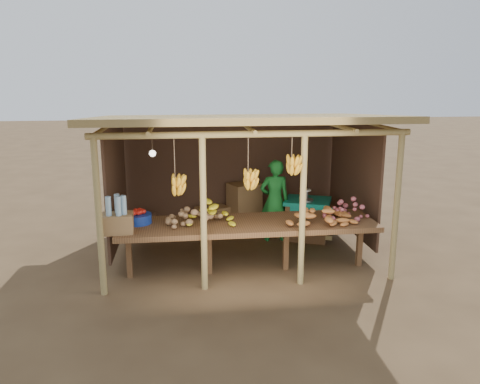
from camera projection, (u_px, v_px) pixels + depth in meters
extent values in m
plane|color=brown|center=(240.00, 250.00, 8.22)|extent=(60.00, 60.00, 0.00)
cylinder|color=#A48D54|center=(99.00, 218.00, 6.26)|extent=(0.09, 0.09, 2.20)
cylinder|color=#A48D54|center=(396.00, 208.00, 6.78)|extent=(0.09, 0.09, 2.20)
cylinder|color=#A48D54|center=(124.00, 175.00, 9.16)|extent=(0.09, 0.09, 2.20)
cylinder|color=#A48D54|center=(331.00, 170.00, 9.68)|extent=(0.09, 0.09, 2.20)
cylinder|color=#A48D54|center=(204.00, 215.00, 6.44)|extent=(0.09, 0.09, 2.20)
cylinder|color=#A48D54|center=(303.00, 211.00, 6.61)|extent=(0.09, 0.09, 2.20)
cylinder|color=#A48D54|center=(254.00, 134.00, 6.27)|extent=(4.40, 0.09, 0.09)
cylinder|color=#A48D54|center=(230.00, 118.00, 9.17)|extent=(4.40, 0.09, 0.09)
cube|color=olive|center=(240.00, 119.00, 7.70)|extent=(4.70, 3.50, 0.28)
cube|color=#4C3223|center=(231.00, 167.00, 9.37)|extent=(4.20, 0.04, 1.98)
cube|color=#4C3223|center=(116.00, 184.00, 7.88)|extent=(0.04, 2.40, 1.98)
cube|color=#4C3223|center=(353.00, 177.00, 8.40)|extent=(0.04, 2.40, 1.98)
cube|color=brown|center=(248.00, 225.00, 7.13)|extent=(3.90, 1.05, 0.08)
cube|color=brown|center=(129.00, 255.00, 7.00)|extent=(0.08, 0.08, 0.72)
cube|color=brown|center=(209.00, 251.00, 7.15)|extent=(0.08, 0.08, 0.72)
cube|color=brown|center=(286.00, 248.00, 7.30)|extent=(0.08, 0.08, 0.72)
cube|color=brown|center=(359.00, 244.00, 7.45)|extent=(0.08, 0.08, 0.72)
cylinder|color=navy|center=(138.00, 219.00, 7.05)|extent=(0.41, 0.41, 0.14)
cube|color=olive|center=(118.00, 223.00, 6.61)|extent=(0.45, 0.36, 0.27)
imported|color=#1B7D2C|center=(275.00, 201.00, 8.58)|extent=(0.56, 0.37, 1.52)
cube|color=brown|center=(307.00, 221.00, 8.78)|extent=(0.92, 0.86, 0.69)
cube|color=#0B806D|center=(308.00, 201.00, 8.69)|extent=(1.03, 0.97, 0.07)
cube|color=olive|center=(244.00, 217.00, 9.35)|extent=(0.71, 0.65, 0.46)
cube|color=olive|center=(244.00, 195.00, 9.25)|extent=(0.71, 0.65, 0.46)
cube|color=olive|center=(213.00, 218.00, 9.28)|extent=(0.71, 0.65, 0.46)
ellipsoid|color=#4C3223|center=(132.00, 224.00, 8.89)|extent=(0.42, 0.42, 0.56)
ellipsoid|color=#4C3223|center=(153.00, 223.00, 8.93)|extent=(0.42, 0.42, 0.56)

